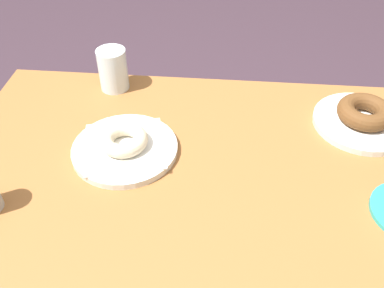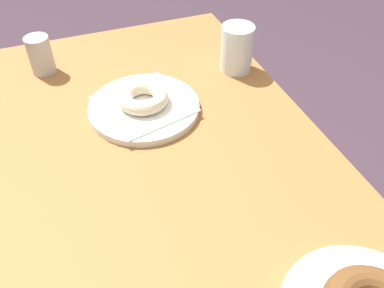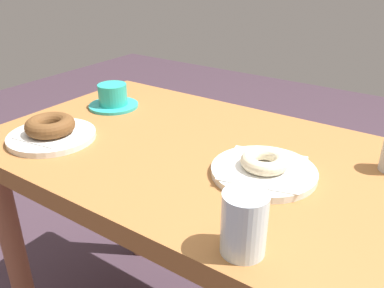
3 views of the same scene
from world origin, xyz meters
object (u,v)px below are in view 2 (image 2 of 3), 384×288
Objects in this scene: donut_sugar_ring at (143,97)px; sugar_jar at (40,55)px; water_glass at (237,48)px; plate_sugar_ring at (144,108)px.

sugar_jar is at bearing -141.60° from donut_sugar_ring.
water_glass reaches higher than donut_sugar_ring.
donut_sugar_ring is at bearing 90.00° from plate_sugar_ring.
sugar_jar reaches higher than donut_sugar_ring.
water_glass is (-0.08, 0.24, 0.05)m from plate_sugar_ring.
plate_sugar_ring is 0.28m from sugar_jar.
water_glass is 0.44m from sugar_jar.
donut_sugar_ring is 0.96× the size of water_glass.
donut_sugar_ring is (0.00, 0.00, 0.03)m from plate_sugar_ring.
sugar_jar is (-0.14, -0.41, -0.01)m from water_glass.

